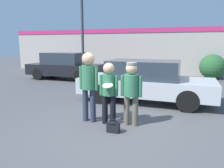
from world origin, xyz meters
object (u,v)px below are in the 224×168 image
at_px(person_left, 89,80).
at_px(parked_car_far, 65,66).
at_px(person_middle_with_frisbee, 109,89).
at_px(shrub, 212,67).
at_px(person_right, 131,88).
at_px(street_lamp, 87,7).
at_px(parked_car_near, 145,81).
at_px(handbag, 113,127).

height_order(person_left, parked_car_far, person_left).
height_order(person_middle_with_frisbee, shrub, person_middle_with_frisbee).
height_order(person_right, parked_car_far, person_right).
relative_size(street_lamp, shrub, 4.09).
distance_m(parked_car_near, handbag, 3.12).
xyz_separation_m(street_lamp, handbag, (2.87, -4.60, -3.52)).
bearing_deg(person_right, person_left, -175.24).
bearing_deg(handbag, person_left, 149.84).
distance_m(person_middle_with_frisbee, parked_car_far, 7.79).
bearing_deg(parked_car_near, person_left, -111.03).
height_order(parked_car_far, street_lamp, street_lamp).
distance_m(street_lamp, shrub, 8.06).
relative_size(person_left, person_right, 1.14).
height_order(person_middle_with_frisbee, street_lamp, street_lamp).
relative_size(person_middle_with_frisbee, street_lamp, 0.27).
distance_m(parked_car_near, shrub, 6.96).
xyz_separation_m(parked_car_far, shrub, (8.12, 3.00, -0.04)).
xyz_separation_m(person_right, street_lamp, (-3.13, 4.00, 2.69)).
distance_m(person_left, street_lamp, 5.22).
height_order(parked_car_near, street_lamp, street_lamp).
distance_m(person_right, parked_car_far, 8.09).
bearing_deg(parked_car_far, shrub, 20.27).
bearing_deg(parked_car_near, person_right, -86.85).
bearing_deg(person_right, parked_car_far, 133.28).
height_order(person_left, person_middle_with_frisbee, person_left).
xyz_separation_m(person_right, parked_car_near, (-0.14, 2.47, -0.22)).
bearing_deg(person_right, parked_car_near, 93.15).
height_order(person_right, shrub, person_right).
relative_size(person_middle_with_frisbee, person_right, 0.99).
bearing_deg(street_lamp, parked_car_near, -27.15).
distance_m(person_left, parked_car_far, 7.45).
xyz_separation_m(person_middle_with_frisbee, parked_car_near, (0.42, 2.57, -0.19)).
height_order(person_middle_with_frisbee, person_right, person_right).
relative_size(person_left, parked_car_far, 0.42).
bearing_deg(parked_car_far, person_left, -53.51).
bearing_deg(shrub, person_left, -112.35).
relative_size(parked_car_near, parked_car_far, 1.07).
bearing_deg(street_lamp, person_right, -51.99).
relative_size(person_left, handbag, 6.11).
bearing_deg(person_left, person_right, 4.76).
bearing_deg(handbag, person_right, 65.95).
bearing_deg(person_middle_with_frisbee, person_left, 179.68).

